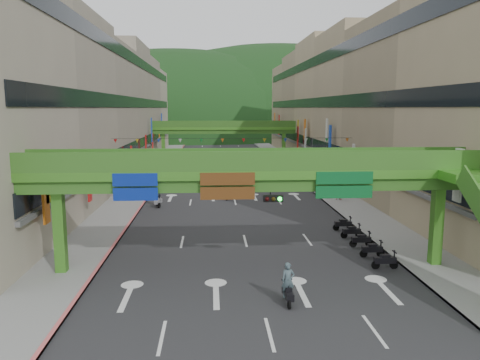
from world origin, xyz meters
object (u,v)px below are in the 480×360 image
(scooter_rider_near, at_px, (288,285))
(scooter_rider_mid, at_px, (226,190))
(overpass_near, at_px, (271,184))
(pedestrian_red, at_px, (340,193))
(car_silver, at_px, (207,156))
(car_yellow, at_px, (235,158))

(scooter_rider_near, relative_size, scooter_rider_mid, 1.07)
(overpass_near, distance_m, pedestrian_red, 22.99)
(car_silver, bearing_deg, scooter_rider_mid, -91.64)
(scooter_rider_near, bearing_deg, overpass_near, 94.30)
(car_yellow, bearing_deg, pedestrian_red, -83.34)
(scooter_rider_mid, distance_m, car_yellow, 33.54)
(overpass_near, xyz_separation_m, pedestrian_red, (9.75, 20.36, -4.38))
(overpass_near, xyz_separation_m, car_yellow, (0.83, 55.47, -4.48))
(scooter_rider_mid, distance_m, car_silver, 37.75)
(car_silver, bearing_deg, car_yellow, -45.78)
(scooter_rider_near, distance_m, car_silver, 64.24)
(car_silver, height_order, pedestrian_red, pedestrian_red)
(overpass_near, relative_size, scooter_rider_near, 13.44)
(scooter_rider_mid, bearing_deg, car_silver, 93.60)
(car_yellow, bearing_deg, car_silver, 131.88)
(overpass_near, xyz_separation_m, scooter_rider_near, (0.33, -4.38, -4.23))
(overpass_near, bearing_deg, scooter_rider_near, -85.70)
(pedestrian_red, bearing_deg, overpass_near, -116.06)
(scooter_rider_mid, bearing_deg, scooter_rider_near, -85.49)
(pedestrian_red, bearing_deg, scooter_rider_near, -111.32)
(scooter_rider_near, distance_m, scooter_rider_mid, 26.50)
(scooter_rider_near, bearing_deg, pedestrian_red, 69.16)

